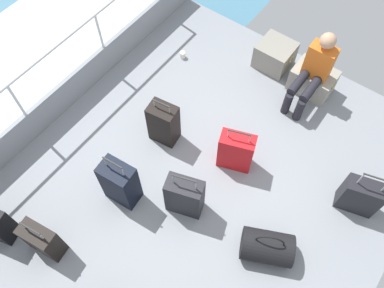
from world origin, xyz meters
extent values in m
cube|color=gray|center=(0.00, 0.00, -0.03)|extent=(4.40, 5.20, 0.06)
cube|color=gray|center=(-2.17, 0.00, 0.23)|extent=(0.06, 5.20, 0.45)
cylinder|color=silver|center=(-2.17, -0.69, 0.50)|extent=(0.04, 0.04, 1.00)
cylinder|color=silver|center=(-2.17, 0.69, 0.50)|extent=(0.04, 0.04, 1.00)
cylinder|color=silver|center=(-2.17, 0.00, 1.00)|extent=(0.04, 4.16, 0.04)
cube|color=white|center=(-3.60, 0.00, -0.34)|extent=(2.40, 7.28, 0.01)
cube|color=gray|center=(-0.30, 2.19, 0.19)|extent=(0.48, 0.46, 0.38)
torus|color=tan|center=(-0.55, 2.19, 0.27)|extent=(0.02, 0.12, 0.12)
torus|color=tan|center=(-0.05, 2.19, 0.27)|extent=(0.02, 0.12, 0.12)
cube|color=gray|center=(0.35, 2.11, 0.18)|extent=(0.57, 0.41, 0.36)
torus|color=tan|center=(0.06, 2.11, 0.25)|extent=(0.02, 0.12, 0.12)
torus|color=tan|center=(0.65, 2.11, 0.25)|extent=(0.02, 0.12, 0.12)
cube|color=orange|center=(0.35, 2.06, 0.60)|extent=(0.34, 0.20, 0.48)
sphere|color=tan|center=(0.35, 2.06, 0.96)|extent=(0.20, 0.20, 0.20)
cylinder|color=black|center=(0.44, 1.76, 0.40)|extent=(0.12, 0.40, 0.12)
cylinder|color=black|center=(0.44, 1.56, 0.18)|extent=(0.11, 0.11, 0.36)
cylinder|color=black|center=(0.26, 1.76, 0.40)|extent=(0.12, 0.40, 0.12)
cylinder|color=black|center=(0.26, 1.56, 0.18)|extent=(0.11, 0.11, 0.36)
cube|color=black|center=(1.59, 0.85, 0.27)|extent=(0.47, 0.31, 0.53)
cylinder|color=#A5A8AD|center=(1.46, 0.81, 0.64)|extent=(0.02, 0.02, 0.22)
cylinder|color=#2D2D2D|center=(1.59, 0.85, 0.75)|extent=(0.27, 0.09, 0.02)
cube|color=silver|center=(1.56, 0.95, 0.32)|extent=(0.05, 0.02, 0.08)
cube|color=black|center=(-0.93, -1.64, 0.25)|extent=(0.42, 0.26, 0.50)
cylinder|color=#A5A8AD|center=(-1.05, -1.66, 0.57)|extent=(0.02, 0.02, 0.14)
cylinder|color=#A5A8AD|center=(-0.82, -1.62, 0.57)|extent=(0.02, 0.02, 0.14)
cylinder|color=#2D2D2D|center=(-0.93, -1.64, 0.64)|extent=(0.26, 0.06, 0.02)
cube|color=white|center=(-0.95, -1.53, 0.32)|extent=(0.05, 0.01, 0.08)
cube|color=black|center=(-0.80, 0.27, 0.31)|extent=(0.38, 0.29, 0.62)
cylinder|color=#A5A8AD|center=(-0.90, 0.26, 0.67)|extent=(0.02, 0.02, 0.11)
cylinder|color=#A5A8AD|center=(-0.69, 0.29, 0.67)|extent=(0.02, 0.02, 0.11)
cylinder|color=#2D2D2D|center=(-0.80, 0.27, 0.73)|extent=(0.23, 0.05, 0.02)
cube|color=silver|center=(-0.82, 0.40, 0.38)|extent=(0.05, 0.01, 0.08)
cube|color=red|center=(0.14, 0.48, 0.29)|extent=(0.46, 0.34, 0.58)
cylinder|color=#A5A8AD|center=(0.02, 0.44, 0.65)|extent=(0.02, 0.02, 0.13)
cylinder|color=#A5A8AD|center=(0.26, 0.53, 0.65)|extent=(0.02, 0.02, 0.13)
cylinder|color=#2D2D2D|center=(0.14, 0.48, 0.71)|extent=(0.26, 0.11, 0.02)
cube|color=green|center=(0.10, 0.59, 0.49)|extent=(0.05, 0.02, 0.08)
cube|color=black|center=(-0.67, -0.67, 0.34)|extent=(0.41, 0.29, 0.68)
cylinder|color=#A5A8AD|center=(-0.79, -0.68, 0.76)|extent=(0.02, 0.02, 0.16)
cylinder|color=#A5A8AD|center=(-0.56, -0.66, 0.76)|extent=(0.02, 0.02, 0.16)
cylinder|color=#2D2D2D|center=(-0.67, -0.67, 0.84)|extent=(0.25, 0.04, 0.02)
cube|color=silver|center=(-0.69, -0.54, 0.44)|extent=(0.05, 0.01, 0.08)
cube|color=black|center=(0.00, -0.35, 0.30)|extent=(0.46, 0.34, 0.61)
cylinder|color=#A5A8AD|center=(-0.11, -0.39, 0.69)|extent=(0.02, 0.02, 0.16)
cylinder|color=#A5A8AD|center=(0.12, -0.31, 0.69)|extent=(0.02, 0.02, 0.16)
cylinder|color=#2D2D2D|center=(0.00, -0.35, 0.77)|extent=(0.26, 0.10, 0.02)
cube|color=silver|center=(-0.03, -0.24, 0.44)|extent=(0.05, 0.02, 0.08)
cylinder|color=black|center=(1.04, -0.25, 0.18)|extent=(0.65, 0.56, 0.36)
torus|color=black|center=(1.04, -0.25, 0.37)|extent=(0.28, 0.14, 0.30)
cylinder|color=white|center=(-1.45, 1.51, 0.05)|extent=(0.08, 0.08, 0.10)
camera|label=1|loc=(1.09, -1.68, 4.40)|focal=36.79mm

